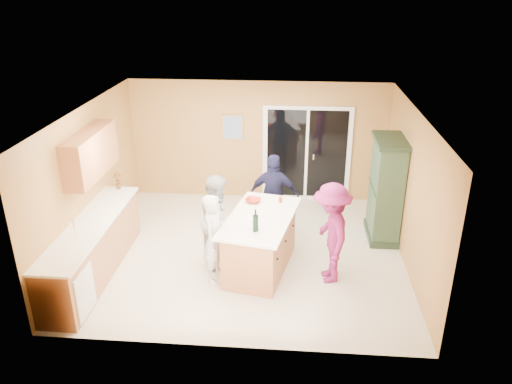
# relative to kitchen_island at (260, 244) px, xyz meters

# --- Properties ---
(floor) EXTENTS (5.50, 5.50, 0.00)m
(floor) POSITION_rel_kitchen_island_xyz_m (-0.27, 0.49, -0.46)
(floor) COLOR beige
(floor) RESTS_ON ground
(ceiling) EXTENTS (5.50, 5.00, 0.10)m
(ceiling) POSITION_rel_kitchen_island_xyz_m (-0.27, 0.49, 2.14)
(ceiling) COLOR white
(ceiling) RESTS_ON wall_back
(wall_back) EXTENTS (5.50, 0.10, 2.60)m
(wall_back) POSITION_rel_kitchen_island_xyz_m (-0.27, 2.99, 0.84)
(wall_back) COLOR #D9B059
(wall_back) RESTS_ON ground
(wall_front) EXTENTS (5.50, 0.10, 2.60)m
(wall_front) POSITION_rel_kitchen_island_xyz_m (-0.27, -2.01, 0.84)
(wall_front) COLOR #D9B059
(wall_front) RESTS_ON ground
(wall_left) EXTENTS (0.10, 5.00, 2.60)m
(wall_left) POSITION_rel_kitchen_island_xyz_m (-3.02, 0.49, 0.84)
(wall_left) COLOR #D9B059
(wall_left) RESTS_ON ground
(wall_right) EXTENTS (0.10, 5.00, 2.60)m
(wall_right) POSITION_rel_kitchen_island_xyz_m (2.48, 0.49, 0.84)
(wall_right) COLOR #D9B059
(wall_right) RESTS_ON ground
(left_cabinet_run) EXTENTS (0.65, 3.05, 1.24)m
(left_cabinet_run) POSITION_rel_kitchen_island_xyz_m (-2.72, -0.56, 0.01)
(left_cabinet_run) COLOR #A86C41
(left_cabinet_run) RESTS_ON floor
(upper_cabinets) EXTENTS (0.35, 1.60, 0.75)m
(upper_cabinets) POSITION_rel_kitchen_island_xyz_m (-2.85, 0.29, 1.42)
(upper_cabinets) COLOR #A86C41
(upper_cabinets) RESTS_ON wall_left
(sliding_door) EXTENTS (1.90, 0.07, 2.10)m
(sliding_door) POSITION_rel_kitchen_island_xyz_m (0.78, 2.96, 0.59)
(sliding_door) COLOR white
(sliding_door) RESTS_ON floor
(framed_picture) EXTENTS (0.46, 0.04, 0.56)m
(framed_picture) POSITION_rel_kitchen_island_xyz_m (-0.82, 2.97, 1.14)
(framed_picture) COLOR #A18050
(framed_picture) RESTS_ON wall_back
(kitchen_island) EXTENTS (1.34, 2.01, 0.97)m
(kitchen_island) POSITION_rel_kitchen_island_xyz_m (0.00, 0.00, 0.00)
(kitchen_island) COLOR #A86C41
(kitchen_island) RESTS_ON floor
(green_hutch) EXTENTS (0.56, 1.06, 1.94)m
(green_hutch) POSITION_rel_kitchen_island_xyz_m (2.22, 1.32, 0.49)
(green_hutch) COLOR #1F3221
(green_hutch) RESTS_ON floor
(woman_white) EXTENTS (0.48, 0.62, 1.50)m
(woman_white) POSITION_rel_kitchen_island_xyz_m (-0.69, -0.39, 0.29)
(woman_white) COLOR silver
(woman_white) RESTS_ON floor
(woman_grey) EXTENTS (0.64, 0.80, 1.61)m
(woman_grey) POSITION_rel_kitchen_island_xyz_m (-0.72, 0.15, 0.35)
(woman_grey) COLOR #ABABAE
(woman_grey) RESTS_ON floor
(woman_navy) EXTENTS (0.97, 0.45, 1.61)m
(woman_navy) POSITION_rel_kitchen_island_xyz_m (0.16, 1.23, 0.35)
(woman_navy) COLOR #1C1C3E
(woman_navy) RESTS_ON floor
(woman_magenta) EXTENTS (0.77, 1.16, 1.68)m
(woman_magenta) POSITION_rel_kitchen_island_xyz_m (1.14, -0.23, 0.38)
(woman_magenta) COLOR #7E1B60
(woman_magenta) RESTS_ON floor
(serving_bowl) EXTENTS (0.33, 0.33, 0.06)m
(serving_bowl) POSITION_rel_kitchen_island_xyz_m (-0.17, 0.56, 0.55)
(serving_bowl) COLOR #AC2813
(serving_bowl) RESTS_ON kitchen_island
(tulip_vase) EXTENTS (0.20, 0.17, 0.34)m
(tulip_vase) POSITION_rel_kitchen_island_xyz_m (-2.72, 1.02, 0.65)
(tulip_vase) COLOR #B41912
(tulip_vase) RESTS_ON left_cabinet_run
(tumbler_near) EXTENTS (0.09, 0.09, 0.12)m
(tumbler_near) POSITION_rel_kitchen_island_xyz_m (-0.05, -0.40, 0.58)
(tumbler_near) COLOR #AC2813
(tumbler_near) RESTS_ON kitchen_island
(tumbler_far) EXTENTS (0.08, 0.08, 0.10)m
(tumbler_far) POSITION_rel_kitchen_island_xyz_m (0.31, 0.60, 0.56)
(tumbler_far) COLOR #AC2813
(tumbler_far) RESTS_ON kitchen_island
(wine_bottle) EXTENTS (0.08, 0.08, 0.37)m
(wine_bottle) POSITION_rel_kitchen_island_xyz_m (-0.04, -0.50, 0.66)
(wine_bottle) COLOR black
(wine_bottle) RESTS_ON kitchen_island
(white_plate) EXTENTS (0.25, 0.25, 0.02)m
(white_plate) POSITION_rel_kitchen_island_xyz_m (-0.12, -0.09, 0.52)
(white_plate) COLOR white
(white_plate) RESTS_ON kitchen_island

